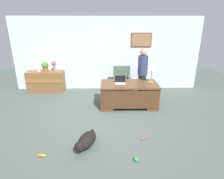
# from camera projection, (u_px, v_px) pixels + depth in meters

# --- Properties ---
(ground_plane) EXTENTS (12.00, 12.00, 0.00)m
(ground_plane) POSITION_uv_depth(u_px,v_px,m) (107.00, 119.00, 5.01)
(ground_plane) COLOR #4C5651
(back_wall) EXTENTS (7.00, 0.16, 2.70)m
(back_wall) POSITION_uv_depth(u_px,v_px,m) (107.00, 54.00, 6.99)
(back_wall) COLOR silver
(back_wall) RESTS_ON ground_plane
(desk) EXTENTS (1.71, 0.91, 0.73)m
(desk) POSITION_uv_depth(u_px,v_px,m) (129.00, 94.00, 5.68)
(desk) COLOR brown
(desk) RESTS_ON ground_plane
(credenza) EXTENTS (1.33, 0.50, 0.77)m
(credenza) POSITION_uv_depth(u_px,v_px,m) (46.00, 82.00, 6.95)
(credenza) COLOR brown
(credenza) RESTS_ON ground_plane
(armchair) EXTENTS (0.60, 0.59, 1.01)m
(armchair) POSITION_uv_depth(u_px,v_px,m) (122.00, 82.00, 6.62)
(armchair) COLOR #475B4C
(armchair) RESTS_ON ground_plane
(person_standing) EXTENTS (0.32, 0.32, 1.67)m
(person_standing) POSITION_uv_depth(u_px,v_px,m) (142.00, 73.00, 6.23)
(person_standing) COLOR #262323
(person_standing) RESTS_ON ground_plane
(dog_lying) EXTENTS (0.51, 0.71, 0.30)m
(dog_lying) POSITION_uv_depth(u_px,v_px,m) (86.00, 141.00, 3.83)
(dog_lying) COLOR black
(dog_lying) RESTS_ON ground_plane
(laptop) EXTENTS (0.32, 0.22, 0.22)m
(laptop) POSITION_uv_depth(u_px,v_px,m) (120.00, 81.00, 5.60)
(laptop) COLOR #B2B5BA
(laptop) RESTS_ON desk
(desk_lamp) EXTENTS (0.22, 0.22, 0.57)m
(desk_lamp) POSITION_uv_depth(u_px,v_px,m) (152.00, 68.00, 5.55)
(desk_lamp) COLOR #9E8447
(desk_lamp) RESTS_ON desk
(vase_with_flowers) EXTENTS (0.17, 0.17, 0.39)m
(vase_with_flowers) POSITION_uv_depth(u_px,v_px,m) (54.00, 65.00, 6.74)
(vase_with_flowers) COLOR gray
(vase_with_flowers) RESTS_ON credenza
(vase_empty) EXTENTS (0.11, 0.11, 0.31)m
(vase_empty) POSITION_uv_depth(u_px,v_px,m) (38.00, 67.00, 6.76)
(vase_empty) COLOR silver
(vase_empty) RESTS_ON credenza
(potted_plant) EXTENTS (0.24, 0.24, 0.36)m
(potted_plant) POSITION_uv_depth(u_px,v_px,m) (45.00, 66.00, 6.75)
(potted_plant) COLOR brown
(potted_plant) RESTS_ON credenza
(dog_toy_ball) EXTENTS (0.08, 0.08, 0.08)m
(dog_toy_ball) POSITION_uv_depth(u_px,v_px,m) (136.00, 159.00, 3.48)
(dog_toy_ball) COLOR green
(dog_toy_ball) RESTS_ON ground_plane
(dog_toy_bone) EXTENTS (0.18, 0.08, 0.05)m
(dog_toy_bone) POSITION_uv_depth(u_px,v_px,m) (42.00, 155.00, 3.61)
(dog_toy_bone) COLOR orange
(dog_toy_bone) RESTS_ON ground_plane
(dog_toy_plush) EXTENTS (0.16, 0.13, 0.05)m
(dog_toy_plush) POSITION_uv_depth(u_px,v_px,m) (144.00, 138.00, 4.14)
(dog_toy_plush) COLOR #D8338C
(dog_toy_plush) RESTS_ON ground_plane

